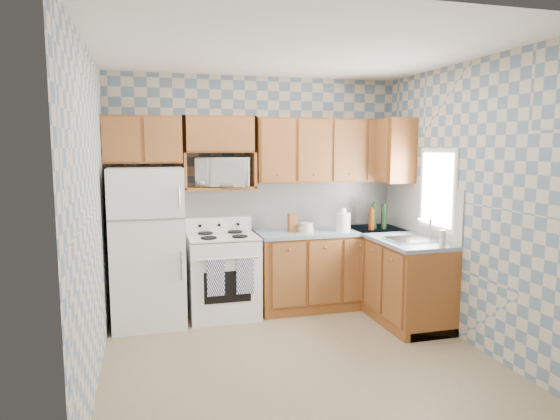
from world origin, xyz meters
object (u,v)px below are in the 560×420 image
object	(u,v)px
stove_body	(223,277)
electric_kettle	(343,222)
microwave	(224,172)
refrigerator	(148,247)

from	to	relation	value
stove_body	electric_kettle	size ratio (longest dim) A/B	4.20
microwave	electric_kettle	world-z (taller)	microwave
refrigerator	stove_body	world-z (taller)	refrigerator
microwave	electric_kettle	xyz separation A→B (m)	(1.34, -0.26, -0.59)
microwave	electric_kettle	bearing A→B (deg)	4.82
stove_body	microwave	world-z (taller)	microwave
refrigerator	microwave	distance (m)	1.17
microwave	electric_kettle	size ratio (longest dim) A/B	2.76
stove_body	microwave	distance (m)	1.18
microwave	refrigerator	bearing A→B (deg)	-152.18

